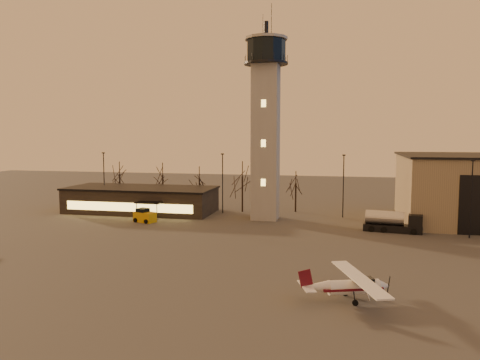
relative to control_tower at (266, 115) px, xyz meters
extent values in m
plane|color=#3F3C3A|center=(0.00, -30.00, -16.33)|extent=(220.00, 220.00, 0.00)
cube|color=gray|center=(0.00, 0.00, -4.33)|extent=(4.00, 4.00, 24.00)
cylinder|color=black|center=(0.00, 0.00, 7.82)|extent=(6.80, 6.80, 0.30)
cylinder|color=black|center=(0.00, 0.00, 9.67)|extent=(6.00, 6.00, 3.40)
cylinder|color=gray|center=(0.00, 0.00, 11.57)|extent=(6.60, 6.60, 0.40)
cylinder|color=black|center=(0.00, 0.00, 12.97)|extent=(0.70, 0.70, 2.40)
cube|color=black|center=(-22.00, 2.00, -14.33)|extent=(25.00, 10.00, 4.00)
cube|color=black|center=(-22.00, 2.00, -12.18)|extent=(25.40, 10.40, 0.30)
cube|color=#FFCB59|center=(-22.00, -3.02, -14.73)|extent=(22.00, 0.08, 1.40)
cube|color=black|center=(-18.00, -4.00, -13.73)|extent=(4.00, 2.00, 0.20)
cylinder|color=black|center=(-30.00, 4.00, -11.33)|extent=(0.16, 0.16, 10.00)
cube|color=black|center=(-30.00, 4.00, -6.28)|extent=(0.50, 0.25, 0.18)
cylinder|color=black|center=(-8.00, 4.00, -11.33)|extent=(0.16, 0.16, 10.00)
cube|color=black|center=(-8.00, 4.00, -6.28)|extent=(0.50, 0.25, 0.18)
cylinder|color=black|center=(12.00, 4.00, -11.33)|extent=(0.16, 0.16, 10.00)
cube|color=black|center=(12.00, 4.00, -6.28)|extent=(0.50, 0.25, 0.18)
cylinder|color=black|center=(28.00, -8.00, -11.33)|extent=(0.16, 0.16, 10.00)
cube|color=black|center=(28.00, -8.00, -6.28)|extent=(0.50, 0.25, 0.18)
cylinder|color=black|center=(-30.00, 10.00, -13.46)|extent=(0.28, 0.28, 5.74)
cylinder|color=black|center=(-14.00, 10.00, -13.70)|extent=(0.28, 0.28, 5.25)
cylinder|color=black|center=(-5.00, 6.00, -13.25)|extent=(0.28, 0.28, 6.16)
cylinder|color=black|center=(4.00, 8.00, -13.84)|extent=(0.28, 0.28, 4.97)
cylinder|color=black|center=(-22.00, 12.00, -13.53)|extent=(0.28, 0.28, 5.60)
cylinder|color=white|center=(12.94, -34.71, -15.20)|extent=(4.30, 2.48, 1.17)
cone|color=white|center=(15.23, -33.90, -15.20)|extent=(1.14, 1.32, 1.12)
cone|color=white|center=(10.05, -35.73, -15.06)|extent=(2.37, 1.65, 0.99)
cube|color=black|center=(13.79, -34.41, -14.79)|extent=(1.59, 1.34, 0.63)
cube|color=#550C16|center=(12.77, -34.77, -15.24)|extent=(4.99, 2.76, 0.20)
cube|color=white|center=(13.36, -34.56, -14.50)|extent=(4.57, 9.80, 0.13)
cube|color=white|center=(9.28, -36.00, -14.97)|extent=(1.75, 3.08, 0.07)
cube|color=#550C16|center=(9.20, -36.03, -14.34)|extent=(1.20, 0.48, 1.53)
cube|color=black|center=(18.73, -6.00, -15.83)|extent=(7.94, 3.30, 1.00)
cube|color=black|center=(21.60, -6.43, -14.60)|extent=(2.10, 2.33, 1.63)
cube|color=black|center=(22.23, -6.53, -14.33)|extent=(0.35, 1.72, 0.91)
cylinder|color=silver|center=(17.65, -5.84, -14.42)|extent=(5.30, 2.64, 1.90)
cube|color=#D0980C|center=(-17.48, -6.67, -15.56)|extent=(3.69, 2.77, 1.53)
cube|color=black|center=(-17.89, -6.52, -14.68)|extent=(1.97, 1.97, 0.88)
camera|label=1|loc=(11.91, -72.25, -3.04)|focal=35.00mm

